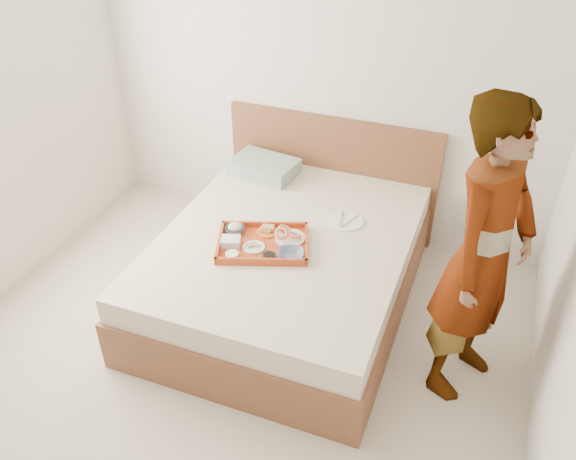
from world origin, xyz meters
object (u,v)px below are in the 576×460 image
Objects in this scene: bed at (286,267)px; tray at (263,243)px; dinner_plate at (346,221)px; person at (484,256)px.

bed is 3.53× the size of tray.
dinner_plate is at bearing 42.57° from bed.
person is (1.21, -0.28, 0.62)m from bed.
person is at bearing -32.42° from dinner_plate.
person is (1.31, -0.12, 0.33)m from tray.
tray is 0.32× the size of person.
person reaches higher than tray.
dinner_plate is 0.13× the size of person.
person is at bearing -12.96° from bed.
dinner_plate is at bearing 80.51° from person.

